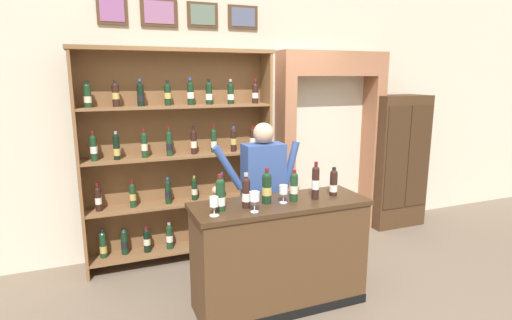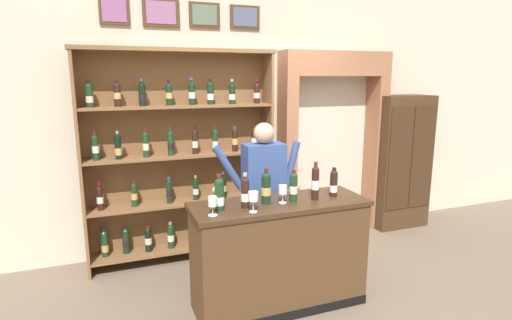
{
  "view_description": "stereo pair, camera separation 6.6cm",
  "coord_description": "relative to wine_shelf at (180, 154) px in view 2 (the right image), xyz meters",
  "views": [
    {
      "loc": [
        -1.53,
        -3.02,
        2.02
      ],
      "look_at": [
        -0.19,
        0.33,
        1.27
      ],
      "focal_mm": 28.51,
      "sensor_mm": 36.0,
      "label": 1
    },
    {
      "loc": [
        -1.47,
        -3.04,
        2.02
      ],
      "look_at": [
        -0.19,
        0.33,
        1.27
      ],
      "focal_mm": 28.51,
      "sensor_mm": 36.0,
      "label": 2
    }
  ],
  "objects": [
    {
      "name": "wine_glass_spare",
      "position": [
        -0.01,
        -1.4,
        -0.12
      ],
      "size": [
        0.08,
        0.08,
        0.15
      ],
      "color": "silver",
      "rests_on": "tasting_counter"
    },
    {
      "name": "wine_glass_center",
      "position": [
        0.31,
        -1.44,
        -0.11
      ],
      "size": [
        0.08,
        0.08,
        0.17
      ],
      "color": "silver",
      "rests_on": "tasting_counter"
    },
    {
      "name": "ground_plane",
      "position": [
        0.7,
        -1.27,
        -1.2
      ],
      "size": [
        14.0,
        14.0,
        0.02
      ],
      "primitive_type": "cube",
      "color": "#6B5B4C"
    },
    {
      "name": "tasting_counter",
      "position": [
        0.61,
        -1.27,
        -0.71
      ],
      "size": [
        1.54,
        0.55,
        0.96
      ],
      "color": "#4C331E",
      "rests_on": "ground"
    },
    {
      "name": "tasting_bottle_bianco",
      "position": [
        0.49,
        -1.26,
        -0.09
      ],
      "size": [
        0.08,
        0.08,
        0.3
      ],
      "color": "black",
      "rests_on": "tasting_counter"
    },
    {
      "name": "tasting_bottle_brunello",
      "position": [
        1.13,
        -1.28,
        -0.11
      ],
      "size": [
        0.07,
        0.07,
        0.26
      ],
      "color": "black",
      "rests_on": "tasting_counter"
    },
    {
      "name": "tasting_bottle_grappa",
      "position": [
        0.28,
        -1.31,
        -0.1
      ],
      "size": [
        0.07,
        0.07,
        0.29
      ],
      "color": "black",
      "rests_on": "tasting_counter"
    },
    {
      "name": "shopkeeper",
      "position": [
        0.66,
        -0.77,
        -0.22
      ],
      "size": [
        0.91,
        0.22,
        1.59
      ],
      "color": "#2D3347",
      "rests_on": "ground"
    },
    {
      "name": "side_cabinet",
      "position": [
        2.95,
        0.03,
        -0.31
      ],
      "size": [
        0.76,
        0.45,
        1.77
      ],
      "color": "#422B19",
      "rests_on": "ground"
    },
    {
      "name": "wine_glass_right",
      "position": [
        0.62,
        -1.31,
        -0.12
      ],
      "size": [
        0.07,
        0.07,
        0.16
      ],
      "color": "silver",
      "rests_on": "tasting_counter"
    },
    {
      "name": "tasting_bottle_vin_santo",
      "position": [
        0.07,
        -1.3,
        -0.09
      ],
      "size": [
        0.08,
        0.08,
        0.3
      ],
      "color": "#19381E",
      "rests_on": "tasting_counter"
    },
    {
      "name": "tasting_bottle_prosecco",
      "position": [
        0.93,
        -1.31,
        -0.07
      ],
      "size": [
        0.07,
        0.07,
        0.33
      ],
      "color": "black",
      "rests_on": "tasting_counter"
    },
    {
      "name": "tasting_bottle_rosso",
      "position": [
        0.72,
        -1.3,
        -0.1
      ],
      "size": [
        0.07,
        0.07,
        0.28
      ],
      "color": "#19381E",
      "rests_on": "tasting_counter"
    },
    {
      "name": "back_wall",
      "position": [
        0.7,
        0.35,
        0.56
      ],
      "size": [
        12.0,
        0.19,
        3.51
      ],
      "color": "beige",
      "rests_on": "ground"
    },
    {
      "name": "archway_doorway",
      "position": [
        1.97,
        0.23,
        0.14
      ],
      "size": [
        1.45,
        0.45,
        2.32
      ],
      "color": "#9E6647",
      "rests_on": "ground"
    },
    {
      "name": "wine_shelf",
      "position": [
        0.0,
        0.0,
        0.0
      ],
      "size": [
        2.06,
        0.33,
        2.3
      ],
      "color": "brown",
      "rests_on": "ground"
    }
  ]
}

